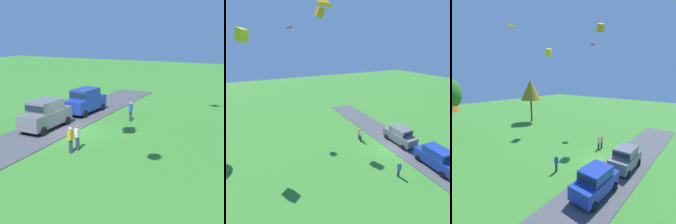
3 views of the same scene
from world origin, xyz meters
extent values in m
plane|color=#3D842D|center=(0.00, 0.00, 0.00)|extent=(120.00, 120.00, 0.00)
cube|color=#4C4C51|center=(0.00, -2.06, 0.03)|extent=(36.00, 4.40, 0.06)
cube|color=#1E389E|center=(-5.17, -2.09, 0.95)|extent=(4.66, 2.04, 1.10)
cube|color=#1E389E|center=(-5.17, -2.09, 1.92)|extent=(2.65, 1.84, 0.84)
cube|color=#19232D|center=(-5.17, -2.09, 1.92)|extent=(2.71, 1.81, 0.46)
cylinder|color=black|center=(-6.77, -2.94, 0.40)|extent=(0.69, 0.26, 0.68)
cylinder|color=black|center=(-6.71, -1.14, 0.40)|extent=(0.69, 0.26, 0.68)
cylinder|color=black|center=(-3.64, -3.04, 0.40)|extent=(0.69, 0.26, 0.68)
cylinder|color=black|center=(-3.58, -1.24, 0.40)|extent=(0.69, 0.26, 0.68)
cube|color=slate|center=(0.47, -2.30, 0.95)|extent=(4.62, 1.94, 1.10)
cube|color=slate|center=(0.47, -2.30, 1.92)|extent=(2.62, 1.78, 0.84)
cube|color=#19232D|center=(0.47, -2.30, 1.92)|extent=(2.67, 1.75, 0.46)
cylinder|color=black|center=(-1.09, -3.22, 0.40)|extent=(0.68, 0.25, 0.68)
cylinder|color=black|center=(-1.10, -1.41, 0.40)|extent=(0.68, 0.25, 0.68)
cylinder|color=black|center=(2.04, -3.19, 0.40)|extent=(0.68, 0.25, 0.68)
cylinder|color=black|center=(2.03, -1.38, 0.40)|extent=(0.68, 0.25, 0.68)
cylinder|color=#2D334C|center=(3.18, 2.31, 0.44)|extent=(0.24, 0.24, 0.88)
cube|color=white|center=(3.18, 2.31, 1.18)|extent=(0.36, 0.22, 0.60)
sphere|color=#9E7051|center=(3.18, 2.31, 1.60)|extent=(0.22, 0.22, 0.22)
cylinder|color=#2D334C|center=(-4.54, 2.75, 0.44)|extent=(0.24, 0.24, 0.88)
cube|color=#2851AD|center=(-4.54, 2.75, 1.18)|extent=(0.36, 0.22, 0.60)
sphere|color=tan|center=(-4.54, 2.75, 1.60)|extent=(0.22, 0.22, 0.22)
cylinder|color=#2D334C|center=(3.80, 2.19, 0.44)|extent=(0.24, 0.24, 0.88)
cube|color=orange|center=(3.80, 2.19, 1.18)|extent=(0.36, 0.22, 0.60)
sphere|color=beige|center=(3.80, 2.19, 1.60)|extent=(0.22, 0.22, 0.22)
camera|label=1|loc=(19.19, 12.63, 7.39)|focal=50.00mm
camera|label=2|loc=(-14.85, 14.88, 12.77)|focal=28.00mm
camera|label=3|loc=(-16.35, -8.30, 9.25)|focal=28.00mm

